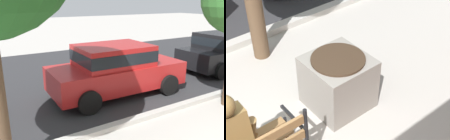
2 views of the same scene
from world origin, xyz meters
The scene contains 2 objects.
bronze_statue_seated centered at (0.38, 0.40, 0.67)m, with size 0.65×0.76×1.37m.
concrete_planter centered at (2.02, 0.65, 0.40)m, with size 0.80×0.80×0.80m.
Camera 2 is at (-0.25, -2.10, 3.41)m, focal length 54.77 mm.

